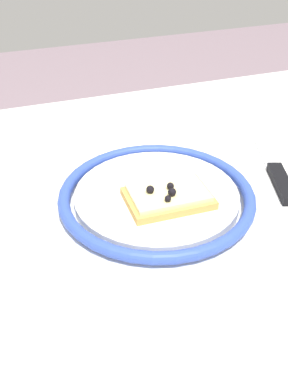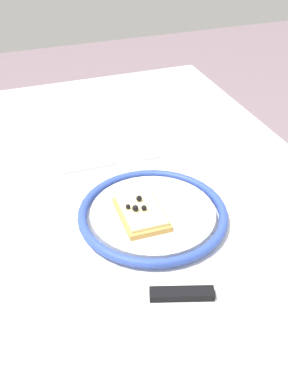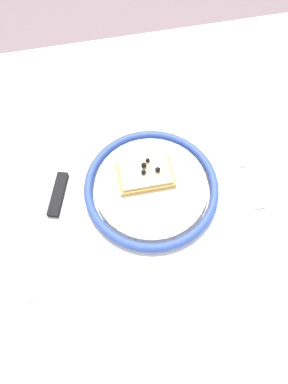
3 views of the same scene
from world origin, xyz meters
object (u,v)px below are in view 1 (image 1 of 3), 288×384
dining_table (124,273)px  fork (10,240)px  pizza_slice_near (168,196)px  plate (157,196)px  knife (276,171)px

dining_table → fork: (-0.13, 0.02, 0.08)m
pizza_slice_near → fork: bearing=177.9°
plate → knife: plate is taller
dining_table → knife: 0.26m
pizza_slice_near → fork: (-0.19, 0.01, -0.02)m
dining_table → fork: fork is taller
knife → fork: (-0.37, -0.02, -0.00)m
knife → fork: bearing=-176.3°
pizza_slice_near → knife: (0.18, 0.03, -0.02)m
dining_table → pizza_slice_near: pizza_slice_near is taller
dining_table → plate: plate is taller
dining_table → plate: (0.06, 0.03, 0.09)m
plate → fork: size_ratio=1.26×
plate → fork: bearing=-175.2°
plate → dining_table: bearing=-149.5°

